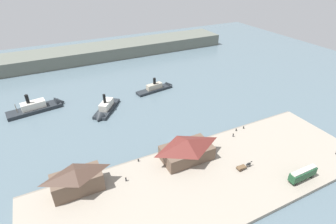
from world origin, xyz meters
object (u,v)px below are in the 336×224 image
object	(u,v)px
pedestrian_by_tram	(336,152)
pedestrian_near_cart	(126,179)
ferry_shed_east_terminal	(187,149)
mooring_post_west	(236,130)
ferry_outer_harbor	(42,106)
ferry_approaching_east	(158,87)
mooring_post_east	(138,160)
ferry_approaching_west	(105,110)
mooring_post_center_east	(244,128)
ferry_shed_customs_shed	(77,180)
pedestrian_walking_east	(233,135)
street_tram	(303,174)
horse_cart	(244,166)

from	to	relation	value
pedestrian_by_tram	pedestrian_near_cart	xyz separation A→B (m)	(-69.84, 20.55, 0.07)
ferry_shed_east_terminal	mooring_post_west	distance (m)	26.59
pedestrian_by_tram	ferry_outer_harbor	world-z (taller)	ferry_outer_harbor
pedestrian_near_cart	ferry_approaching_east	xyz separation A→B (m)	(36.85, 56.52, -0.70)
mooring_post_east	ferry_outer_harbor	bearing A→B (deg)	115.59
mooring_post_west	ferry_approaching_west	bearing A→B (deg)	137.32
mooring_post_center_east	ferry_approaching_east	size ratio (longest dim) A/B	0.04
ferry_outer_harbor	mooring_post_west	bearing A→B (deg)	-39.38
mooring_post_west	ferry_outer_harbor	distance (m)	87.34
pedestrian_near_cart	mooring_post_west	world-z (taller)	pedestrian_near_cart
ferry_shed_east_terminal	mooring_post_west	bearing A→B (deg)	11.85
ferry_shed_customs_shed	pedestrian_walking_east	distance (m)	57.90
street_tram	pedestrian_near_cart	bearing A→B (deg)	154.24
pedestrian_near_cart	mooring_post_east	distance (m)	9.50
pedestrian_walking_east	mooring_post_center_east	distance (m)	7.73
ferry_outer_harbor	ferry_approaching_west	world-z (taller)	ferry_outer_harbor
ferry_shed_customs_shed	ferry_approaching_west	world-z (taller)	ferry_shed_customs_shed
pedestrian_walking_east	ferry_approaching_west	xyz separation A→B (m)	(-38.93, 41.73, -0.53)
ferry_shed_customs_shed	pedestrian_near_cart	world-z (taller)	ferry_shed_customs_shed
ferry_approaching_east	pedestrian_by_tram	bearing A→B (deg)	-66.82
mooring_post_west	mooring_post_east	world-z (taller)	same
pedestrian_walking_east	mooring_post_center_east	size ratio (longest dim) A/B	1.82
ferry_outer_harbor	ferry_approaching_west	distance (m)	29.84
horse_cart	ferry_shed_customs_shed	bearing A→B (deg)	163.53
ferry_outer_harbor	ferry_shed_customs_shed	bearing A→B (deg)	-84.04
horse_cart	mooring_post_east	world-z (taller)	horse_cart
mooring_post_east	ferry_approaching_west	bearing A→B (deg)	91.97
pedestrian_by_tram	ferry_shed_customs_shed	bearing A→B (deg)	164.28
street_tram	ferry_approaching_east	xyz separation A→B (m)	(-11.97, 80.07, -2.28)
ferry_shed_east_terminal	pedestrian_walking_east	xyz separation A→B (m)	(22.24, 2.85, -3.22)
horse_cart	mooring_post_west	size ratio (longest dim) A/B	6.55
pedestrian_walking_east	mooring_post_east	xyz separation A→B (m)	(-37.60, 2.95, -0.30)
pedestrian_by_tram	ferry_approaching_west	size ratio (longest dim) A/B	0.08
ferry_outer_harbor	pedestrian_walking_east	bearing A→B (deg)	-42.19
ferry_shed_east_terminal	ferry_approaching_west	size ratio (longest dim) A/B	0.89
mooring_post_west	ferry_approaching_east	size ratio (longest dim) A/B	0.04
mooring_post_west	ferry_approaching_west	xyz separation A→B (m)	(-42.48, 39.17, -0.23)
ferry_shed_east_terminal	pedestrian_walking_east	size ratio (longest dim) A/B	10.51
ferry_approaching_east	ferry_shed_east_terminal	bearing A→B (deg)	-104.97
pedestrian_by_tram	mooring_post_east	world-z (taller)	pedestrian_by_tram
pedestrian_by_tram	mooring_post_east	distance (m)	68.86
mooring_post_west	ferry_approaching_east	world-z (taller)	ferry_approaching_east
horse_cart	ferry_approaching_east	bearing A→B (deg)	89.37
ferry_shed_customs_shed	mooring_post_center_east	xyz separation A→B (m)	(65.09, 3.47, -3.54)
ferry_outer_harbor	mooring_post_east	bearing A→B (deg)	-64.41
ferry_shed_customs_shed	pedestrian_by_tram	bearing A→B (deg)	-15.72
street_tram	pedestrian_by_tram	xyz separation A→B (m)	(21.03, 3.00, -1.66)
street_tram	mooring_post_east	size ratio (longest dim) A/B	10.93
pedestrian_walking_east	mooring_post_east	bearing A→B (deg)	175.52
street_tram	horse_cart	size ratio (longest dim) A/B	1.67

